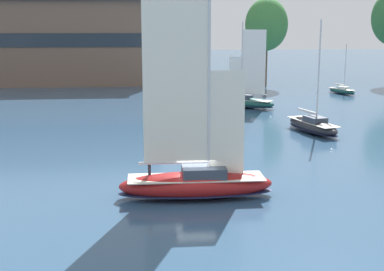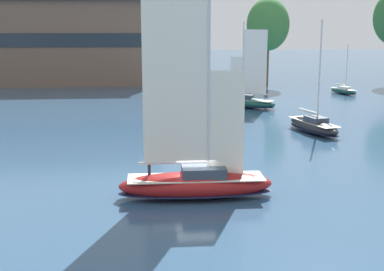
{
  "view_description": "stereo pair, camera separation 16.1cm",
  "coord_description": "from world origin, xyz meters",
  "px_view_note": "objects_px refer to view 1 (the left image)",
  "views": [
    {
      "loc": [
        -3.23,
        -33.23,
        11.14
      ],
      "look_at": [
        0.0,
        3.0,
        3.51
      ],
      "focal_mm": 50.0,
      "sensor_mm": 36.0,
      "label": 1
    },
    {
      "loc": [
        -3.07,
        -33.24,
        11.14
      ],
      "look_at": [
        0.0,
        3.0,
        3.51
      ],
      "focal_mm": 50.0,
      "sensor_mm": 36.0,
      "label": 2
    }
  ],
  "objects_px": {
    "sailboat_moored_near_marina": "(246,101)",
    "sailboat_moored_outer_mooring": "(313,125)",
    "tree_shore_left": "(266,25)",
    "sailboat_moored_far_slip": "(342,90)",
    "sailboat_main": "(196,181)"
  },
  "relations": [
    {
      "from": "sailboat_moored_outer_mooring",
      "to": "sailboat_main",
      "type": "bearing_deg",
      "value": -125.12
    },
    {
      "from": "sailboat_moored_near_marina",
      "to": "sailboat_moored_outer_mooring",
      "type": "distance_m",
      "value": 17.64
    },
    {
      "from": "tree_shore_left",
      "to": "sailboat_moored_outer_mooring",
      "type": "relative_size",
      "value": 1.36
    },
    {
      "from": "sailboat_moored_near_marina",
      "to": "sailboat_moored_far_slip",
      "type": "bearing_deg",
      "value": 35.37
    },
    {
      "from": "sailboat_main",
      "to": "tree_shore_left",
      "type": "bearing_deg",
      "value": 73.39
    },
    {
      "from": "tree_shore_left",
      "to": "sailboat_moored_far_slip",
      "type": "relative_size",
      "value": 1.95
    },
    {
      "from": "sailboat_moored_far_slip",
      "to": "sailboat_moored_near_marina",
      "type": "bearing_deg",
      "value": -144.63
    },
    {
      "from": "sailboat_moored_near_marina",
      "to": "sailboat_moored_far_slip",
      "type": "height_order",
      "value": "sailboat_moored_near_marina"
    },
    {
      "from": "sailboat_main",
      "to": "sailboat_moored_far_slip",
      "type": "xyz_separation_m",
      "value": [
        28.6,
        50.33,
        -0.55
      ]
    },
    {
      "from": "sailboat_moored_near_marina",
      "to": "sailboat_moored_outer_mooring",
      "type": "bearing_deg",
      "value": -77.39
    },
    {
      "from": "tree_shore_left",
      "to": "sailboat_moored_near_marina",
      "type": "height_order",
      "value": "tree_shore_left"
    },
    {
      "from": "sailboat_moored_far_slip",
      "to": "sailboat_moored_outer_mooring",
      "type": "bearing_deg",
      "value": -115.55
    },
    {
      "from": "sailboat_main",
      "to": "sailboat_moored_near_marina",
      "type": "distance_m",
      "value": 38.75
    },
    {
      "from": "tree_shore_left",
      "to": "sailboat_moored_far_slip",
      "type": "xyz_separation_m",
      "value": [
        9.97,
        -12.13,
        -10.42
      ]
    },
    {
      "from": "tree_shore_left",
      "to": "sailboat_moored_far_slip",
      "type": "distance_m",
      "value": 18.84
    }
  ]
}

